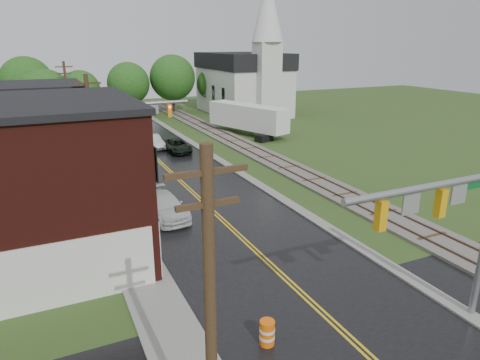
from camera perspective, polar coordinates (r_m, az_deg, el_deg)
main_road at (r=40.55m, az=-10.20°, el=1.95°), size 10.00×90.00×0.02m
cross_road at (r=17.60m, az=16.46°, el=-21.32°), size 60.00×9.00×0.02m
curb_right at (r=46.71m, az=-5.41°, el=4.26°), size 0.80×70.00×0.12m
sidewalk_left at (r=34.77m, az=-17.90°, el=-1.34°), size 2.40×50.00×0.12m
yellow_house at (r=34.72m, az=-26.48°, el=3.12°), size 8.00×7.00×6.40m
darkred_building at (r=43.71m, az=-24.91°, el=4.68°), size 7.00×6.00×4.40m
church at (r=68.55m, az=0.80°, el=13.60°), size 10.40×18.40×20.00m
railroad at (r=48.37m, az=-0.26°, el=4.94°), size 3.20×80.00×0.30m
traffic_signal_near at (r=17.48m, az=26.55°, el=-4.00°), size 7.34×0.30×7.20m
traffic_signal_far at (r=35.88m, az=-14.75°, el=7.74°), size 7.34×0.43×7.20m
utility_pole_a at (r=10.40m, az=-3.93°, el=-18.75°), size 1.80×0.28×9.00m
utility_pole_b at (r=30.60m, az=-19.08°, el=5.19°), size 1.80×0.28×9.00m
utility_pole_c at (r=52.28m, az=-21.94°, el=9.78°), size 1.80×0.28×9.00m
tree_left_e at (r=54.08m, az=-24.27°, el=9.83°), size 6.40×6.40×8.16m
suv_dark at (r=45.06m, az=-8.37°, el=4.50°), size 2.19×4.72×1.31m
sedan_silver at (r=47.19m, az=-11.56°, el=5.01°), size 1.83×4.47×1.44m
pickup_white at (r=28.33m, az=-10.03°, el=-3.46°), size 2.49×5.33×1.50m
semi_trailer at (r=53.12m, az=1.06°, el=8.41°), size 6.13×11.72×3.68m
construction_barrel at (r=17.09m, az=3.63°, el=-19.67°), size 0.65×0.65×1.02m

